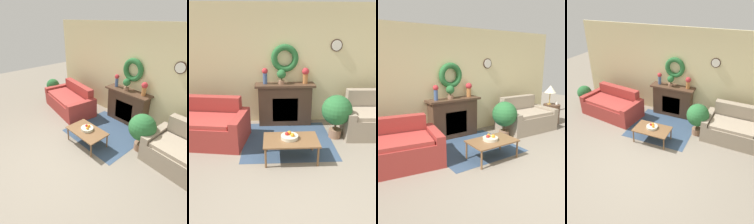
# 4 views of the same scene
# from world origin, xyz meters

# --- Properties ---
(ground_plane) EXTENTS (16.00, 16.00, 0.00)m
(ground_plane) POSITION_xyz_m (0.00, 0.00, 0.00)
(ground_plane) COLOR gray
(floor_rug) EXTENTS (1.80, 1.69, 0.01)m
(floor_rug) POSITION_xyz_m (-0.13, 1.75, 0.00)
(floor_rug) COLOR #334760
(floor_rug) RESTS_ON ground_plane
(wall_back) EXTENTS (6.80, 0.21, 2.70)m
(wall_back) POSITION_xyz_m (-0.00, 2.81, 1.36)
(wall_back) COLOR beige
(wall_back) RESTS_ON ground_plane
(fireplace) EXTENTS (1.36, 0.41, 0.99)m
(fireplace) POSITION_xyz_m (-0.14, 2.60, 0.50)
(fireplace) COLOR #4C3323
(fireplace) RESTS_ON ground_plane
(couch_left) EXTENTS (1.97, 1.21, 0.85)m
(couch_left) POSITION_xyz_m (-1.90, 1.83, 0.31)
(couch_left) COLOR #9E332D
(couch_left) RESTS_ON ground_plane
(loveseat_right) EXTENTS (1.53, 1.00, 0.90)m
(loveseat_right) POSITION_xyz_m (1.81, 2.01, 0.32)
(loveseat_right) COLOR gray
(loveseat_right) RESTS_ON ground_plane
(coffee_table) EXTENTS (0.95, 0.59, 0.38)m
(coffee_table) POSITION_xyz_m (-0.13, 1.05, 0.35)
(coffee_table) COLOR brown
(coffee_table) RESTS_ON ground_plane
(fruit_bowl) EXTENTS (0.30, 0.30, 0.12)m
(fruit_bowl) POSITION_xyz_m (-0.15, 1.08, 0.42)
(fruit_bowl) COLOR beige
(fruit_bowl) RESTS_ON coffee_table
(vase_on_mantel_left) EXTENTS (0.13, 0.13, 0.36)m
(vase_on_mantel_left) POSITION_xyz_m (-0.59, 2.61, 1.20)
(vase_on_mantel_left) COLOR #3D5684
(vase_on_mantel_left) RESTS_ON fireplace
(vase_on_mantel_right) EXTENTS (0.16, 0.16, 0.36)m
(vase_on_mantel_right) POSITION_xyz_m (0.33, 2.61, 1.20)
(vase_on_mantel_right) COLOR #AD6B38
(vase_on_mantel_right) RESTS_ON fireplace
(potted_plant_on_mantel) EXTENTS (0.21, 0.21, 0.33)m
(potted_plant_on_mantel) POSITION_xyz_m (-0.22, 2.59, 1.18)
(potted_plant_on_mantel) COLOR #8E664C
(potted_plant_on_mantel) RESTS_ON fireplace
(potted_plant_floor_by_couch) EXTENTS (0.47, 0.47, 0.78)m
(potted_plant_floor_by_couch) POSITION_xyz_m (-3.05, 1.89, 0.48)
(potted_plant_floor_by_couch) COLOR #8E664C
(potted_plant_floor_by_couch) RESTS_ON ground_plane
(potted_plant_floor_by_loveseat) EXTENTS (0.62, 0.62, 0.92)m
(potted_plant_floor_by_loveseat) POSITION_xyz_m (0.88, 1.83, 0.59)
(potted_plant_floor_by_loveseat) COLOR #8E664C
(potted_plant_floor_by_loveseat) RESTS_ON ground_plane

